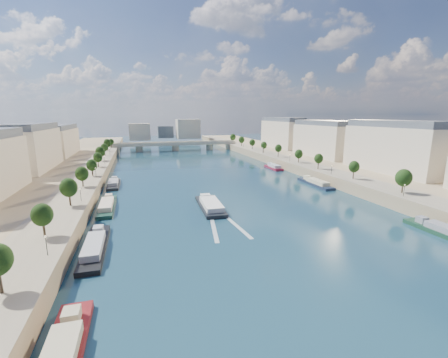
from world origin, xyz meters
TOP-DOWN VIEW (x-y plane):
  - ground at (0.00, 100.00)m, footprint 700.00×700.00m
  - quay_left at (-72.00, 100.00)m, footprint 44.00×520.00m
  - quay_right at (72.00, 100.00)m, footprint 44.00×520.00m
  - pave_left at (-57.00, 100.00)m, footprint 14.00×520.00m
  - pave_right at (57.00, 100.00)m, footprint 14.00×520.00m
  - trees_left at (-55.00, 102.00)m, footprint 4.80×268.80m
  - trees_right at (55.00, 110.00)m, footprint 4.80×268.80m
  - lamps_left at (-52.50, 90.00)m, footprint 0.36×200.36m
  - lamps_right at (52.50, 105.00)m, footprint 0.36×200.36m
  - buildings_left at (-85.00, 112.00)m, footprint 16.00×226.00m
  - buildings_right at (85.00, 112.00)m, footprint 16.00×226.00m
  - skyline at (3.19, 319.52)m, footprint 79.00×42.00m
  - bridge at (0.00, 242.50)m, footprint 112.00×12.00m
  - tour_barge at (-10.35, 66.48)m, footprint 8.20×25.11m
  - wake at (-10.35, 49.80)m, footprint 10.76×26.02m
  - moored_barges_left at (-45.50, 57.71)m, footprint 5.00×129.20m
  - moored_barges_right at (45.50, 51.99)m, footprint 5.00×166.50m

SIDE VIEW (x-z plane):
  - ground at x=0.00m, z-range 0.00..0.00m
  - wake at x=-10.35m, z-range 0.00..0.04m
  - moored_barges_left at x=-45.50m, z-range -0.96..2.64m
  - moored_barges_right at x=45.50m, z-range -0.96..2.64m
  - tour_barge at x=-10.35m, z-range -0.90..2.67m
  - quay_left at x=-72.00m, z-range 0.00..5.00m
  - quay_right at x=72.00m, z-range 0.00..5.00m
  - pave_left at x=-57.00m, z-range 5.00..5.10m
  - pave_right at x=57.00m, z-range 5.00..5.10m
  - bridge at x=0.00m, z-range 1.01..9.16m
  - lamps_left at x=-52.50m, z-range 5.64..9.92m
  - lamps_right at x=52.50m, z-range 5.64..9.92m
  - trees_left at x=-55.00m, z-range 6.35..14.61m
  - trees_right at x=55.00m, z-range 6.35..14.61m
  - skyline at x=3.19m, z-range 3.66..25.66m
  - buildings_left at x=-85.00m, z-range 4.85..28.05m
  - buildings_right at x=85.00m, z-range 4.85..28.05m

